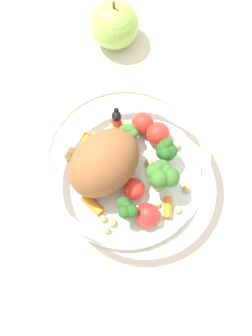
% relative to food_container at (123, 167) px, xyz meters
% --- Properties ---
extents(ground_plane, '(2.40, 2.40, 0.00)m').
position_rel_food_container_xyz_m(ground_plane, '(-0.02, -0.01, -0.04)').
color(ground_plane, silver).
extents(food_container, '(0.21, 0.21, 0.09)m').
position_rel_food_container_xyz_m(food_container, '(0.00, 0.00, 0.00)').
color(food_container, white).
rests_on(food_container, ground_plane).
extents(loose_apple, '(0.07, 0.07, 0.08)m').
position_rel_food_container_xyz_m(loose_apple, '(0.08, -0.20, -0.00)').
color(loose_apple, '#8CB74C').
rests_on(loose_apple, ground_plane).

